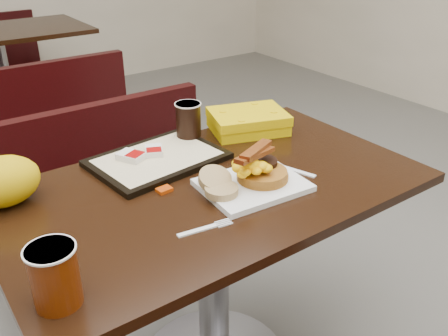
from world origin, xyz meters
TOP-DOWN VIEW (x-y plane):
  - table_near at (0.00, 0.00)m, footprint 1.20×0.70m
  - bench_near_n at (0.00, 0.70)m, footprint 1.00×0.46m
  - table_far at (0.00, 2.60)m, footprint 1.20×0.70m
  - bench_far_s at (0.00, 1.90)m, footprint 1.00×0.46m
  - platter at (0.08, -0.09)m, footprint 0.30×0.24m
  - pancake_stack at (0.12, -0.08)m, footprint 0.17×0.17m
  - sausage_patty at (0.14, -0.06)m, footprint 0.09×0.09m
  - scrambled_eggs at (0.07, -0.09)m, footprint 0.10×0.09m
  - bacon_strips at (0.08, -0.09)m, footprint 0.19×0.13m
  - muffin_bottom at (-0.03, -0.08)m, footprint 0.09×0.09m
  - muffin_top at (-0.02, -0.04)m, footprint 0.10×0.10m
  - coffee_cup_near at (-0.52, -0.22)m, footprint 0.12×0.12m
  - fork at (-0.16, -0.18)m, footprint 0.15×0.05m
  - knife at (0.24, -0.05)m, footprint 0.08×0.18m
  - condiment_syrup at (-0.13, 0.04)m, footprint 0.04×0.03m
  - condiment_ketchup at (-0.10, 0.10)m, footprint 0.04×0.03m
  - tray at (-0.06, 0.21)m, footprint 0.42×0.32m
  - hashbrown_sleeve_left at (-0.13, 0.24)m, footprint 0.09×0.10m
  - hashbrown_sleeve_right at (-0.06, 0.24)m, footprint 0.08×0.09m
  - coffee_cup_far at (0.11, 0.30)m, footprint 0.10×0.10m
  - clamshell at (0.32, 0.25)m, footprint 0.31×0.27m
  - paper_bag at (-0.50, 0.23)m, footprint 0.22×0.18m

SIDE VIEW (x-z plane):
  - bench_near_n at x=0.00m, z-range 0.00..0.72m
  - bench_far_s at x=0.00m, z-range 0.00..0.72m
  - table_near at x=0.00m, z-range 0.00..0.75m
  - table_far at x=0.00m, z-range 0.00..0.75m
  - fork at x=-0.16m, z-range 0.75..0.75m
  - knife at x=0.24m, z-range 0.75..0.75m
  - condiment_ketchup at x=-0.10m, z-range 0.75..0.76m
  - condiment_syrup at x=-0.13m, z-range 0.75..0.76m
  - platter at x=0.08m, z-range 0.75..0.77m
  - tray at x=-0.06m, z-range 0.75..0.77m
  - muffin_bottom at x=-0.03m, z-range 0.77..0.79m
  - hashbrown_sleeve_right at x=-0.06m, z-range 0.77..0.79m
  - hashbrown_sleeve_left at x=-0.13m, z-range 0.77..0.79m
  - pancake_stack at x=0.12m, z-range 0.77..0.80m
  - clamshell at x=0.32m, z-range 0.75..0.82m
  - muffin_top at x=-0.02m, z-range 0.76..0.82m
  - sausage_patty at x=0.14m, z-range 0.80..0.81m
  - coffee_cup_near at x=-0.52m, z-range 0.75..0.88m
  - paper_bag at x=-0.50m, z-range 0.75..0.88m
  - scrambled_eggs at x=0.07m, z-range 0.80..0.85m
  - coffee_cup_far at x=0.11m, z-range 0.77..0.88m
  - bacon_strips at x=0.08m, z-range 0.85..0.86m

